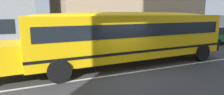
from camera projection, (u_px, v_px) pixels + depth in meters
ground_plane at (126, 73)px, 9.63m from camera, size 400.00×400.00×0.00m
sidewalk_far at (84, 49)px, 16.00m from camera, size 120.00×3.00×0.01m
lane_centreline at (126, 73)px, 9.63m from camera, size 110.00×0.16×0.01m
school_bus at (127, 34)px, 10.97m from camera, size 13.48×3.20×3.00m
parked_car_green_far_corner at (220, 35)px, 18.70m from camera, size 3.94×1.95×1.64m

